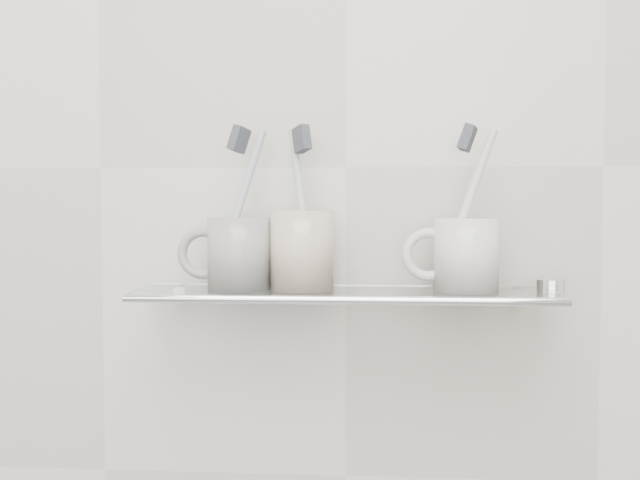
# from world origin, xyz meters

# --- Properties ---
(wall_back) EXTENTS (2.50, 0.00, 2.50)m
(wall_back) POSITION_xyz_m (0.00, 1.10, 1.25)
(wall_back) COLOR beige
(wall_back) RESTS_ON ground
(shelf_glass) EXTENTS (0.50, 0.12, 0.01)m
(shelf_glass) POSITION_xyz_m (0.00, 1.04, 1.10)
(shelf_glass) COLOR silver
(shelf_glass) RESTS_ON wall_back
(shelf_rail) EXTENTS (0.50, 0.01, 0.01)m
(shelf_rail) POSITION_xyz_m (0.00, 0.98, 1.10)
(shelf_rail) COLOR silver
(shelf_rail) RESTS_ON shelf_glass
(bracket_left) EXTENTS (0.02, 0.03, 0.02)m
(bracket_left) POSITION_xyz_m (-0.21, 1.09, 1.09)
(bracket_left) COLOR silver
(bracket_left) RESTS_ON wall_back
(bracket_right) EXTENTS (0.02, 0.03, 0.02)m
(bracket_right) POSITION_xyz_m (0.21, 1.09, 1.09)
(bracket_right) COLOR silver
(bracket_right) RESTS_ON wall_back
(mug_left) EXTENTS (0.10, 0.10, 0.09)m
(mug_left) POSITION_xyz_m (-0.13, 1.04, 1.14)
(mug_left) COLOR silver
(mug_left) RESTS_ON shelf_glass
(mug_left_handle) EXTENTS (0.06, 0.01, 0.06)m
(mug_left_handle) POSITION_xyz_m (-0.17, 1.04, 1.14)
(mug_left_handle) COLOR silver
(mug_left_handle) RESTS_ON mug_left
(toothbrush_left) EXTENTS (0.07, 0.03, 0.19)m
(toothbrush_left) POSITION_xyz_m (-0.13, 1.04, 1.20)
(toothbrush_left) COLOR #A8ABC4
(toothbrush_left) RESTS_ON mug_left
(bristles_left) EXTENTS (0.03, 0.03, 0.04)m
(bristles_left) POSITION_xyz_m (-0.13, 1.04, 1.28)
(bristles_left) COLOR #373A40
(bristles_left) RESTS_ON toothbrush_left
(mug_center) EXTENTS (0.09, 0.09, 0.10)m
(mug_center) POSITION_xyz_m (-0.05, 1.04, 1.15)
(mug_center) COLOR beige
(mug_center) RESTS_ON shelf_glass
(mug_center_handle) EXTENTS (0.07, 0.01, 0.07)m
(mug_center_handle) POSITION_xyz_m (-0.10, 1.04, 1.15)
(mug_center_handle) COLOR beige
(mug_center_handle) RESTS_ON mug_center
(toothbrush_center) EXTENTS (0.04, 0.05, 0.19)m
(toothbrush_center) POSITION_xyz_m (-0.05, 1.04, 1.20)
(toothbrush_center) COLOR #B3B3B5
(toothbrush_center) RESTS_ON mug_center
(bristles_center) EXTENTS (0.03, 0.03, 0.03)m
(bristles_center) POSITION_xyz_m (-0.05, 1.04, 1.28)
(bristles_center) COLOR #373A40
(bristles_center) RESTS_ON toothbrush_center
(mug_right) EXTENTS (0.09, 0.09, 0.09)m
(mug_right) POSITION_xyz_m (0.14, 1.04, 1.14)
(mug_right) COLOR silver
(mug_right) RESTS_ON shelf_glass
(mug_right_handle) EXTENTS (0.06, 0.01, 0.06)m
(mug_right_handle) POSITION_xyz_m (0.10, 1.04, 1.14)
(mug_right_handle) COLOR silver
(mug_right_handle) RESTS_ON mug_right
(toothbrush_right) EXTENTS (0.07, 0.02, 0.18)m
(toothbrush_right) POSITION_xyz_m (0.14, 1.04, 1.20)
(toothbrush_right) COLOR #E9E8C8
(toothbrush_right) RESTS_ON mug_right
(bristles_right) EXTENTS (0.03, 0.03, 0.03)m
(bristles_right) POSITION_xyz_m (0.14, 1.04, 1.28)
(bristles_right) COLOR #373A40
(bristles_right) RESTS_ON toothbrush_right
(chrome_cap) EXTENTS (0.04, 0.04, 0.01)m
(chrome_cap) POSITION_xyz_m (0.24, 1.04, 1.11)
(chrome_cap) COLOR silver
(chrome_cap) RESTS_ON shelf_glass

